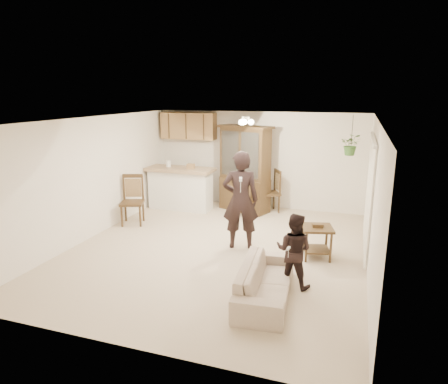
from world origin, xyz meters
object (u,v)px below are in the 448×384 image
(adult, at_px, (240,203))
(child, at_px, (294,246))
(chair_hutch_left, at_px, (269,200))
(chair_bar, at_px, (133,211))
(chair_hutch_right, at_px, (244,206))
(china_hutch, at_px, (245,169))
(sofa, at_px, (266,275))
(side_table, at_px, (317,242))

(adult, relative_size, child, 1.33)
(chair_hutch_left, bearing_deg, chair_bar, -85.11)
(chair_hutch_left, relative_size, chair_hutch_right, 1.17)
(china_hutch, xyz_separation_m, chair_bar, (-2.16, -1.89, -0.75))
(adult, distance_m, chair_hutch_right, 2.08)
(sofa, distance_m, side_table, 1.84)
(chair_hutch_right, bearing_deg, chair_hutch_left, -126.98)
(chair_hutch_left, bearing_deg, sofa, -18.93)
(adult, distance_m, child, 1.82)
(chair_bar, bearing_deg, chair_hutch_left, 15.37)
(side_table, bearing_deg, sofa, -107.92)
(sofa, distance_m, china_hutch, 4.59)
(sofa, bearing_deg, chair_hutch_left, 6.72)
(chair_hutch_left, xyz_separation_m, chair_hutch_right, (-0.49, -0.63, -0.04))
(chair_hutch_left, bearing_deg, child, -12.97)
(side_table, bearing_deg, chair_bar, 171.49)
(chair_hutch_right, bearing_deg, child, 118.45)
(china_hutch, bearing_deg, child, -44.18)
(adult, height_order, china_hutch, china_hutch)
(sofa, relative_size, chair_bar, 1.64)
(sofa, xyz_separation_m, chair_hutch_right, (-1.38, 3.73, -0.10))
(chair_hutch_left, bearing_deg, adult, -31.02)
(adult, bearing_deg, chair_hutch_right, -92.37)
(sofa, xyz_separation_m, adult, (-0.92, 1.80, 0.53))
(child, height_order, chair_hutch_left, child)
(chair_hutch_left, distance_m, chair_hutch_right, 0.80)
(side_table, distance_m, chair_hutch_left, 2.99)
(sofa, bearing_deg, side_table, -22.79)
(adult, relative_size, side_table, 2.72)
(adult, xyz_separation_m, china_hutch, (-0.60, 2.47, 0.18))
(side_table, xyz_separation_m, chair_hutch_left, (-1.46, 2.61, -0.00))
(china_hutch, relative_size, chair_hutch_right, 2.34)
(chair_hutch_right, bearing_deg, chair_bar, 30.93)
(sofa, relative_size, chair_hutch_left, 1.73)
(sofa, xyz_separation_m, chair_hutch_left, (-0.89, 4.36, -0.06))
(adult, distance_m, chair_hutch_left, 2.63)
(sofa, bearing_deg, adult, 22.09)
(china_hutch, relative_size, chair_bar, 1.91)
(china_hutch, height_order, side_table, china_hutch)
(chair_hutch_right, bearing_deg, adult, 104.14)
(side_table, xyz_separation_m, chair_bar, (-4.24, 0.63, 0.01))
(china_hutch, bearing_deg, side_table, -30.72)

